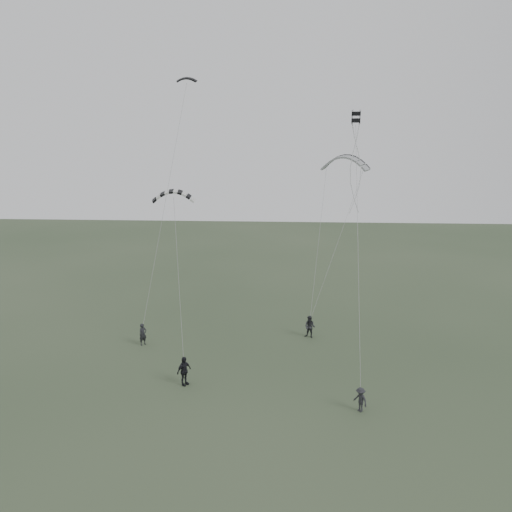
# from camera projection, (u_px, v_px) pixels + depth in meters

# --- Properties ---
(ground) EXTENTS (140.00, 140.00, 0.00)m
(ground) POSITION_uv_depth(u_px,v_px,m) (235.00, 384.00, 32.80)
(ground) COLOR #34442C
(ground) RESTS_ON ground
(flyer_left) EXTENTS (0.74, 0.75, 1.74)m
(flyer_left) POSITION_uv_depth(u_px,v_px,m) (143.00, 334.00, 38.94)
(flyer_left) COLOR black
(flyer_left) RESTS_ON ground
(flyer_right) EXTENTS (1.09, 0.99, 1.82)m
(flyer_right) POSITION_uv_depth(u_px,v_px,m) (310.00, 327.00, 40.40)
(flyer_right) COLOR #25262B
(flyer_right) RESTS_ON ground
(flyer_center) EXTENTS (1.05, 1.21, 1.96)m
(flyer_center) POSITION_uv_depth(u_px,v_px,m) (184.00, 371.00, 32.42)
(flyer_center) COLOR black
(flyer_center) RESTS_ON ground
(flyer_far) EXTENTS (1.05, 1.10, 1.50)m
(flyer_far) POSITION_uv_depth(u_px,v_px,m) (360.00, 400.00, 29.25)
(flyer_far) COLOR #252529
(flyer_far) RESTS_ON ground
(kite_dark_small) EXTENTS (1.67, 0.69, 0.66)m
(kite_dark_small) POSITION_uv_depth(u_px,v_px,m) (187.00, 78.00, 41.15)
(kite_dark_small) COLOR black
(kite_dark_small) RESTS_ON flyer_left
(kite_pale_large) EXTENTS (4.50, 3.24, 1.92)m
(kite_pale_large) POSITION_uv_depth(u_px,v_px,m) (345.00, 157.00, 44.37)
(kite_pale_large) COLOR #999B9E
(kite_pale_large) RESTS_ON flyer_right
(kite_striped) EXTENTS (3.14, 1.35, 1.31)m
(kite_striped) POSITION_uv_depth(u_px,v_px,m) (173.00, 191.00, 35.51)
(kite_striped) COLOR black
(kite_striped) RESTS_ON flyer_center
(kite_box) EXTENTS (0.68, 0.74, 0.75)m
(kite_box) POSITION_uv_depth(u_px,v_px,m) (356.00, 117.00, 33.46)
(kite_box) COLOR black
(kite_box) RESTS_ON flyer_far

